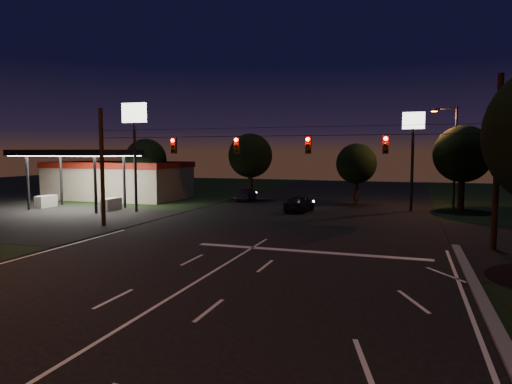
% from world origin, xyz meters
% --- Properties ---
extents(ground, '(140.00, 140.00, 0.00)m').
position_xyz_m(ground, '(0.00, 0.00, 0.00)').
color(ground, black).
rests_on(ground, ground).
extents(cross_street_left, '(20.00, 16.00, 0.02)m').
position_xyz_m(cross_street_left, '(-20.00, 16.00, 0.00)').
color(cross_street_left, black).
rests_on(cross_street_left, ground).
extents(stop_bar, '(12.00, 0.50, 0.01)m').
position_xyz_m(stop_bar, '(3.00, 11.50, 0.01)').
color(stop_bar, silver).
rests_on(stop_bar, ground).
extents(utility_pole_right, '(0.30, 0.30, 9.00)m').
position_xyz_m(utility_pole_right, '(12.00, 15.00, 0.00)').
color(utility_pole_right, black).
rests_on(utility_pole_right, ground).
extents(utility_pole_left, '(0.28, 0.28, 8.00)m').
position_xyz_m(utility_pole_left, '(-12.00, 15.00, 0.00)').
color(utility_pole_left, black).
rests_on(utility_pole_left, ground).
extents(signal_span, '(24.00, 0.40, 1.56)m').
position_xyz_m(signal_span, '(-0.00, 14.96, 5.50)').
color(signal_span, black).
rests_on(signal_span, ground).
extents(gas_station, '(14.20, 16.10, 5.25)m').
position_xyz_m(gas_station, '(-21.86, 30.39, 2.38)').
color(gas_station, gray).
rests_on(gas_station, ground).
extents(pole_sign_left_near, '(2.20, 0.30, 9.10)m').
position_xyz_m(pole_sign_left_near, '(-14.00, 22.00, 6.98)').
color(pole_sign_left_near, black).
rests_on(pole_sign_left_near, ground).
extents(pole_sign_right, '(1.80, 0.30, 8.40)m').
position_xyz_m(pole_sign_right, '(8.00, 30.00, 6.24)').
color(pole_sign_right, black).
rests_on(pole_sign_right, ground).
extents(street_light_right_far, '(2.20, 0.35, 9.00)m').
position_xyz_m(street_light_right_far, '(11.24, 32.00, 5.24)').
color(street_light_right_far, black).
rests_on(street_light_right_far, ground).
extents(tree_far_a, '(4.20, 4.20, 6.42)m').
position_xyz_m(tree_far_a, '(-17.98, 30.12, 4.26)').
color(tree_far_a, black).
rests_on(tree_far_a, ground).
extents(tree_far_b, '(4.60, 4.60, 6.98)m').
position_xyz_m(tree_far_b, '(-7.98, 34.13, 4.61)').
color(tree_far_b, black).
rests_on(tree_far_b, ground).
extents(tree_far_c, '(3.80, 3.80, 5.86)m').
position_xyz_m(tree_far_c, '(3.02, 33.10, 3.90)').
color(tree_far_c, black).
rests_on(tree_far_c, ground).
extents(tree_far_d, '(4.80, 4.80, 7.30)m').
position_xyz_m(tree_far_d, '(12.02, 31.13, 4.83)').
color(tree_far_d, black).
rests_on(tree_far_d, ground).
extents(car_oncoming_a, '(2.11, 4.29, 1.41)m').
position_xyz_m(car_oncoming_a, '(-1.00, 26.59, 0.70)').
color(car_oncoming_a, black).
rests_on(car_oncoming_a, ground).
extents(car_oncoming_b, '(1.68, 3.99, 1.28)m').
position_xyz_m(car_oncoming_b, '(-8.30, 33.54, 0.64)').
color(car_oncoming_b, black).
rests_on(car_oncoming_b, ground).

